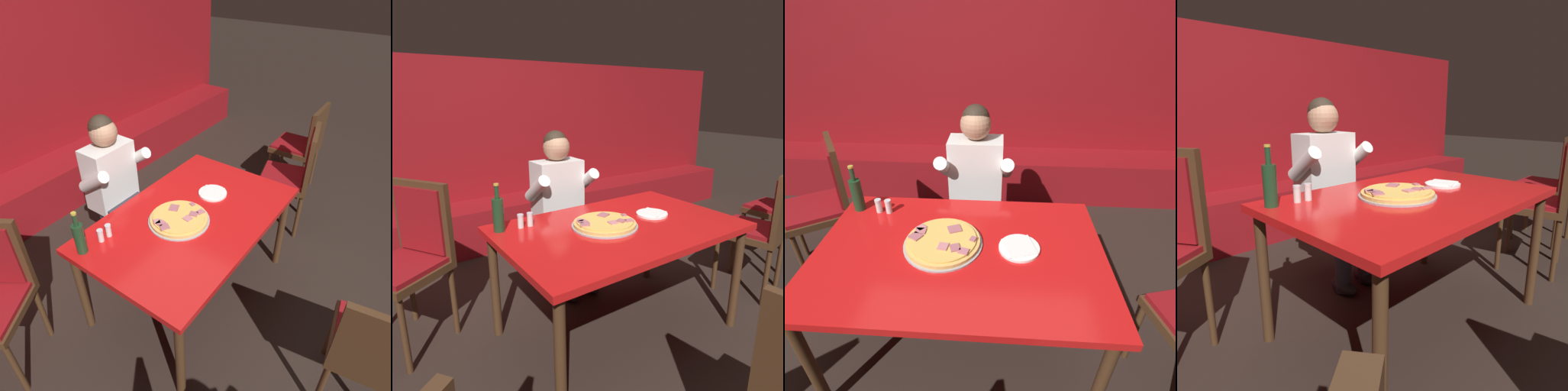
# 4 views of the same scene
# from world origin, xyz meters

# --- Properties ---
(ground_plane) EXTENTS (24.00, 24.00, 0.00)m
(ground_plane) POSITION_xyz_m (0.00, 0.00, 0.00)
(ground_plane) COLOR black
(booth_wall_panel) EXTENTS (6.80, 0.16, 1.90)m
(booth_wall_panel) POSITION_xyz_m (0.00, 2.18, 0.95)
(booth_wall_panel) COLOR maroon
(booth_wall_panel) RESTS_ON ground_plane
(booth_bench) EXTENTS (6.46, 0.48, 0.46)m
(booth_bench) POSITION_xyz_m (0.00, 1.86, 0.23)
(booth_bench) COLOR maroon
(booth_bench) RESTS_ON ground_plane
(main_dining_table) EXTENTS (1.48, 0.95, 0.76)m
(main_dining_table) POSITION_xyz_m (0.00, 0.00, 0.68)
(main_dining_table) COLOR #422816
(main_dining_table) RESTS_ON ground_plane
(pizza) EXTENTS (0.41, 0.41, 0.05)m
(pizza) POSITION_xyz_m (-0.09, 0.03, 0.77)
(pizza) COLOR #9E9EA3
(pizza) RESTS_ON main_dining_table
(plate_white_paper) EXTENTS (0.21, 0.21, 0.02)m
(plate_white_paper) POSITION_xyz_m (0.31, 0.02, 0.76)
(plate_white_paper) COLOR white
(plate_white_paper) RESTS_ON main_dining_table
(beer_bottle) EXTENTS (0.07, 0.07, 0.29)m
(beer_bottle) POSITION_xyz_m (-0.65, 0.33, 0.87)
(beer_bottle) COLOR #19381E
(beer_bottle) RESTS_ON main_dining_table
(shaker_red_pepper_flakes) EXTENTS (0.04, 0.04, 0.09)m
(shaker_red_pepper_flakes) POSITION_xyz_m (-0.52, 0.31, 0.79)
(shaker_red_pepper_flakes) COLOR silver
(shaker_red_pepper_flakes) RESTS_ON main_dining_table
(shaker_oregano) EXTENTS (0.04, 0.04, 0.09)m
(shaker_oregano) POSITION_xyz_m (-0.46, 0.30, 0.79)
(shaker_oregano) COLOR silver
(shaker_oregano) RESTS_ON main_dining_table
(diner_seated_blue_shirt) EXTENTS (0.53, 0.53, 1.27)m
(diner_seated_blue_shirt) POSITION_xyz_m (0.02, 0.73, 0.71)
(diner_seated_blue_shirt) COLOR black
(diner_seated_blue_shirt) RESTS_ON ground_plane
(dining_chair_by_booth) EXTENTS (0.61, 0.61, 1.03)m
(dining_chair_by_booth) POSITION_xyz_m (-1.10, 0.68, 0.60)
(dining_chair_by_booth) COLOR #422816
(dining_chair_by_booth) RESTS_ON ground_plane
(dining_chair_far_right) EXTENTS (0.53, 0.53, 1.01)m
(dining_chair_far_right) POSITION_xyz_m (1.24, -0.26, 0.59)
(dining_chair_far_right) COLOR #422816
(dining_chair_far_right) RESTS_ON ground_plane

